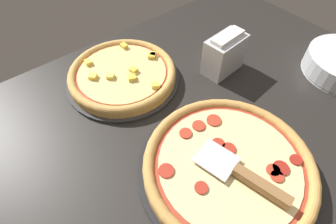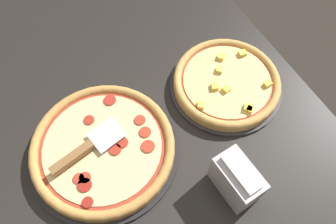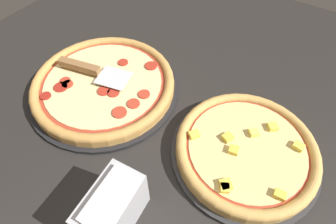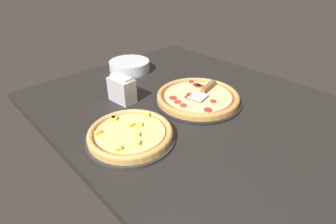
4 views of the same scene
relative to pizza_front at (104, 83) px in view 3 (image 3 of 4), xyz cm
name	(u,v)px [view 3 (image 3 of 4)]	position (x,y,z in cm)	size (l,w,h in cm)	color
ground_plane	(124,94)	(-2.77, 4.30, -4.37)	(149.22, 118.41, 3.60)	black
pizza_pan_front	(105,89)	(-0.01, -0.01, -2.07)	(41.40, 41.40, 1.00)	black
pizza_front	(104,83)	(0.00, 0.00, 0.00)	(38.91, 38.91, 3.22)	#C68E47
pizza_pan_back	(244,153)	(-2.07, 40.94, -2.07)	(34.07, 34.07, 1.00)	#2D2D30
pizza_back	(246,149)	(-2.05, 40.95, 0.11)	(32.03, 32.03, 3.63)	tan
serving_spatula	(86,69)	(-0.20, -5.79, 2.47)	(9.16, 21.53, 2.00)	silver
napkin_holder	(113,208)	(25.03, 25.54, 3.46)	(13.20, 8.24, 12.67)	#B2B2B7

